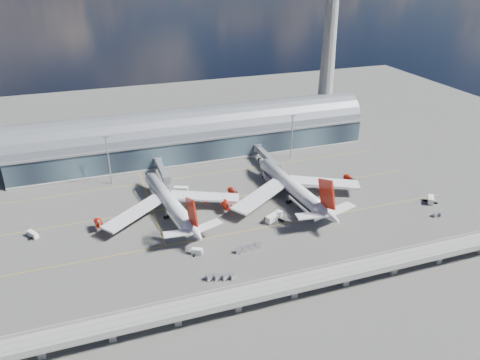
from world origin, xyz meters
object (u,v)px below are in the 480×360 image
object	(u,v)px
service_truck_0	(33,234)
service_truck_2	(274,217)
service_truck_5	(181,190)
service_truck_3	(431,200)
cargo_train_0	(221,277)
floodlight_mast_left	(109,159)
cargo_train_1	(248,248)
cargo_train_2	(438,215)
service_truck_1	(197,251)
floodlight_mast_right	(292,136)
service_truck_4	(266,176)
airliner_left	(171,203)
control_tower	(328,54)
airliner_right	(293,188)

from	to	relation	value
service_truck_0	service_truck_2	distance (m)	101.13
service_truck_5	service_truck_0	bearing A→B (deg)	129.68
service_truck_3	cargo_train_0	xyz separation A→B (m)	(-109.73, -22.47, -0.56)
floodlight_mast_left	cargo_train_0	world-z (taller)	floodlight_mast_left
cargo_train_1	cargo_train_2	size ratio (longest dim) A/B	2.12
cargo_train_2	service_truck_0	bearing A→B (deg)	63.30
service_truck_5	cargo_train_1	world-z (taller)	service_truck_5
service_truck_1	service_truck_5	bearing A→B (deg)	22.50
service_truck_3	cargo_train_1	size ratio (longest dim) A/B	0.56
floodlight_mast_right	service_truck_1	bearing A→B (deg)	-134.94
floodlight_mast_left	service_truck_3	world-z (taller)	floodlight_mast_left
service_truck_1	service_truck_4	size ratio (longest dim) A/B	0.80
floodlight_mast_left	service_truck_3	xyz separation A→B (m)	(139.39, -70.23, -12.10)
airliner_left	service_truck_5	distance (m)	21.92
control_tower	service_truck_4	bearing A→B (deg)	-140.09
airliner_right	floodlight_mast_right	bearing A→B (deg)	61.44
floodlight_mast_right	service_truck_0	distance (m)	141.85
airliner_left	service_truck_5	bearing A→B (deg)	57.99
service_truck_2	service_truck_5	xyz separation A→B (m)	(-32.66, 39.09, -0.04)
airliner_right	cargo_train_0	bearing A→B (deg)	-141.57
service_truck_1	control_tower	bearing A→B (deg)	-18.27
service_truck_1	service_truck_2	world-z (taller)	service_truck_2
floodlight_mast_left	service_truck_0	size ratio (longest dim) A/B	4.23
cargo_train_0	service_truck_0	bearing A→B (deg)	35.75
airliner_left	cargo_train_1	distance (m)	43.84
floodlight_mast_right	service_truck_3	size ratio (longest dim) A/B	4.04
service_truck_1	service_truck_4	distance (m)	74.09
airliner_right	cargo_train_0	size ratio (longest dim) A/B	6.51
service_truck_3	floodlight_mast_right	bearing A→B (deg)	157.37
floodlight_mast_right	cargo_train_0	world-z (taller)	floodlight_mast_right
floodlight_mast_left	cargo_train_2	distance (m)	157.61
airliner_right	cargo_train_2	world-z (taller)	airliner_right
floodlight_mast_left	floodlight_mast_right	distance (m)	100.00
service_truck_3	cargo_train_1	world-z (taller)	service_truck_3
service_truck_0	cargo_train_1	distance (m)	89.14
service_truck_4	cargo_train_1	size ratio (longest dim) A/B	0.52
airliner_right	service_truck_2	bearing A→B (deg)	-141.21
service_truck_1	service_truck_5	world-z (taller)	service_truck_5
service_truck_2	service_truck_5	world-z (taller)	service_truck_2
service_truck_0	cargo_train_0	size ratio (longest dim) A/B	0.54
control_tower	service_truck_4	xyz separation A→B (m)	(-58.61, -49.02, -49.96)
floodlight_mast_left	service_truck_0	xyz separation A→B (m)	(-35.36, -40.59, -12.36)
airliner_left	service_truck_1	distance (m)	33.61
control_tower	service_truck_3	bearing A→B (deg)	-87.44
floodlight_mast_right	service_truck_5	world-z (taller)	floodlight_mast_right
service_truck_1	cargo_train_0	world-z (taller)	service_truck_1
control_tower	cargo_train_0	size ratio (longest dim) A/B	9.12
service_truck_1	service_truck_0	bearing A→B (deg)	89.22
service_truck_4	floodlight_mast_left	bearing A→B (deg)	169.46
floodlight_mast_right	cargo_train_1	size ratio (longest dim) A/B	2.27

